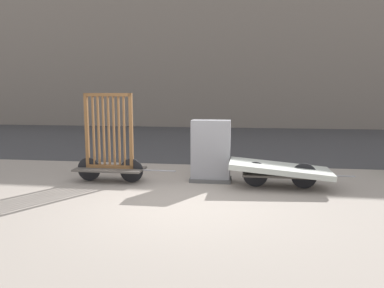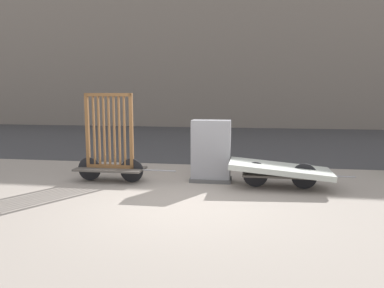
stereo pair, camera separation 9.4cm
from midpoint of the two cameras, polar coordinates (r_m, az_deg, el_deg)
ground_plane at (r=6.47m, az=-2.19°, el=-9.08°), size 60.00×60.00×0.00m
road_strip at (r=15.02m, az=3.86°, el=0.65°), size 56.00×10.56×0.01m
building_facade at (r=22.39m, az=5.48°, el=15.98°), size 48.00×4.00×10.12m
bike_cart_with_bedframe at (r=8.10m, az=-12.75°, el=-1.24°), size 2.16×0.64×1.87m
bike_cart_with_mattress at (r=7.65m, az=12.90°, el=-3.84°), size 2.43×0.95×0.52m
utility_cabinet at (r=7.92m, az=2.55°, el=-1.39°), size 0.87×0.45×1.31m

